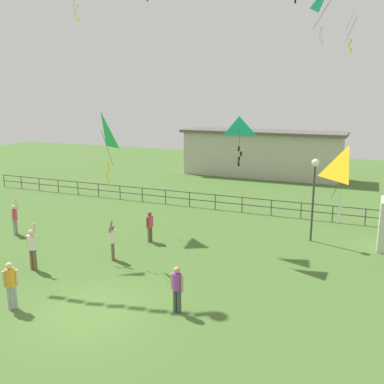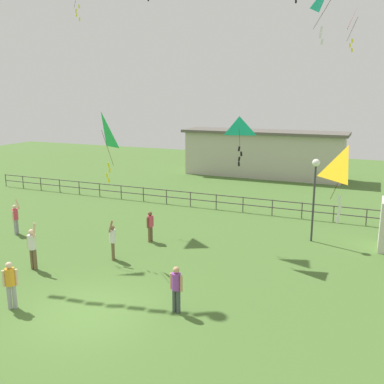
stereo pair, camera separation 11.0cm
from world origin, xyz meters
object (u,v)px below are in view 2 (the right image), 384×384
at_px(lamppost, 315,181).
at_px(kite_6, 102,132).
at_px(person_2, 176,286).
at_px(person_4, 150,224).
at_px(kite_8, 239,130).
at_px(person_6, 113,239).
at_px(person_0, 32,246).
at_px(kite_2, 358,18).
at_px(person_5, 10,282).
at_px(person_1, 15,217).
at_px(kite_0, 347,166).

relative_size(lamppost, kite_6, 1.36).
distance_m(lamppost, person_2, 9.72).
height_order(person_4, kite_8, kite_8).
xyz_separation_m(person_2, kite_6, (-4.86, 3.23, 4.55)).
xyz_separation_m(lamppost, person_6, (-7.53, -5.88, -2.05)).
distance_m(person_0, kite_2, 18.40).
bearing_deg(person_5, kite_2, 56.19).
bearing_deg(person_5, person_6, 82.49).
bearing_deg(person_0, kite_8, 34.48).
distance_m(lamppost, kite_2, 8.32).
bearing_deg(person_1, person_4, 13.86).
xyz_separation_m(kite_0, kite_2, (-0.63, 10.25, 5.73)).
bearing_deg(kite_6, person_0, -132.12).
relative_size(person_1, kite_6, 0.61).
distance_m(person_2, kite_8, 7.46).
height_order(person_5, kite_6, kite_6).
bearing_deg(person_4, person_1, -166.14).
bearing_deg(person_0, kite_2, 44.97).
relative_size(person_5, kite_6, 0.55).
bearing_deg(kite_0, person_0, -175.94).
distance_m(kite_0, kite_8, 6.17).
bearing_deg(person_1, person_5, -46.08).
xyz_separation_m(person_1, person_5, (5.82, -6.04, 0.04)).
distance_m(person_1, person_2, 11.73).
bearing_deg(kite_0, kite_6, 171.60).
relative_size(person_0, person_1, 1.10).
height_order(person_5, kite_2, kite_2).
bearing_deg(person_2, kite_6, 146.42).
height_order(person_1, person_4, person_1).
bearing_deg(kite_6, lamppost, 36.20).
bearing_deg(kite_0, kite_8, 138.69).
height_order(lamppost, person_2, lamppost).
xyz_separation_m(person_4, person_6, (-0.36, -2.70, 0.05)).
bearing_deg(person_5, person_1, 133.92).
bearing_deg(kite_0, kite_2, 93.54).
bearing_deg(person_6, kite_6, 164.17).
height_order(person_6, kite_6, kite_6).
relative_size(lamppost, person_0, 2.02).
xyz_separation_m(lamppost, person_2, (-3.04, -9.00, -2.05)).
distance_m(kite_2, kite_6, 13.65).
distance_m(person_2, person_6, 5.47).
distance_m(person_4, kite_0, 10.62).
bearing_deg(kite_8, person_6, -149.91).
height_order(person_1, kite_8, kite_8).
xyz_separation_m(person_0, person_6, (2.41, 2.16, -0.09)).
relative_size(person_1, person_6, 0.99).
xyz_separation_m(person_6, kite_0, (9.32, -1.33, 3.99)).
height_order(person_0, person_2, person_0).
bearing_deg(kite_6, kite_8, 27.36).
height_order(person_5, kite_0, kite_0).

